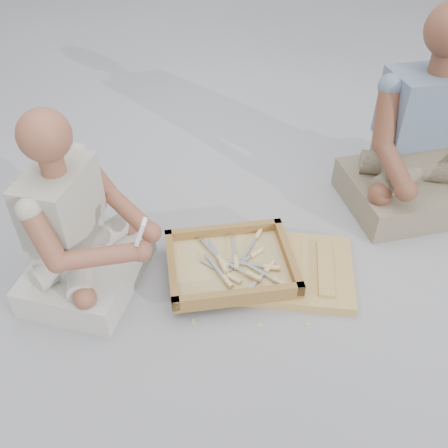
# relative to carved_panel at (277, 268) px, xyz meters

# --- Properties ---
(ground) EXTENTS (60.00, 60.00, 0.00)m
(ground) POSITION_rel_carved_panel_xyz_m (-0.10, -0.13, -0.02)
(ground) COLOR #A1A2A7
(ground) RESTS_ON ground
(carved_panel) EXTENTS (0.67, 0.45, 0.04)m
(carved_panel) POSITION_rel_carved_panel_xyz_m (0.00, 0.00, 0.00)
(carved_panel) COLOR #A27A3F
(carved_panel) RESTS_ON ground
(tool_tray) EXTENTS (0.64, 0.57, 0.07)m
(tool_tray) POSITION_rel_carved_panel_xyz_m (-0.20, -0.05, 0.05)
(tool_tray) COLOR brown
(tool_tray) RESTS_ON carved_panel
(chisel_0) EXTENTS (0.12, 0.20, 0.02)m
(chisel_0) POSITION_rel_carved_panel_xyz_m (-0.04, -0.07, 0.06)
(chisel_0) COLOR silver
(chisel_0) RESTS_ON tool_tray
(chisel_1) EXTENTS (0.16, 0.18, 0.02)m
(chisel_1) POSITION_rel_carved_panel_xyz_m (-0.25, -0.04, 0.06)
(chisel_1) COLOR silver
(chisel_1) RESTS_ON tool_tray
(chisel_2) EXTENTS (0.06, 0.22, 0.02)m
(chisel_2) POSITION_rel_carved_panel_xyz_m (-0.18, -0.03, 0.06)
(chisel_2) COLOR silver
(chisel_2) RESTS_ON tool_tray
(chisel_3) EXTENTS (0.22, 0.03, 0.02)m
(chisel_3) POSITION_rel_carved_panel_xyz_m (-0.04, -0.06, 0.06)
(chisel_3) COLOR silver
(chisel_3) RESTS_ON tool_tray
(chisel_4) EXTENTS (0.20, 0.13, 0.02)m
(chisel_4) POSITION_rel_carved_panel_xyz_m (-0.19, -0.13, 0.06)
(chisel_4) COLOR silver
(chisel_4) RESTS_ON tool_tray
(chisel_5) EXTENTS (0.12, 0.20, 0.02)m
(chisel_5) POSITION_rel_carved_panel_xyz_m (-0.24, -0.07, 0.07)
(chisel_5) COLOR silver
(chisel_5) RESTS_ON tool_tray
(chisel_6) EXTENTS (0.20, 0.13, 0.02)m
(chisel_6) POSITION_rel_carved_panel_xyz_m (-0.00, -0.13, 0.06)
(chisel_6) COLOR silver
(chisel_6) RESTS_ON tool_tray
(chisel_7) EXTENTS (0.08, 0.22, 0.02)m
(chisel_7) POSITION_rel_carved_panel_xyz_m (-0.10, 0.13, 0.06)
(chisel_7) COLOR silver
(chisel_7) RESTS_ON tool_tray
(chisel_8) EXTENTS (0.16, 0.18, 0.02)m
(chisel_8) POSITION_rel_carved_panel_xyz_m (-0.11, 0.01, 0.06)
(chisel_8) COLOR silver
(chisel_8) RESTS_ON tool_tray
(chisel_9) EXTENTS (0.15, 0.18, 0.02)m
(chisel_9) POSITION_rel_carved_panel_xyz_m (-0.21, -0.15, 0.07)
(chisel_9) COLOR silver
(chisel_9) RESTS_ON tool_tray
(chisel_10) EXTENTS (0.20, 0.12, 0.02)m
(chisel_10) POSITION_rel_carved_panel_xyz_m (-0.11, -0.12, 0.07)
(chisel_10) COLOR silver
(chisel_10) RESTS_ON tool_tray
(wood_chip_0) EXTENTS (0.02, 0.02, 0.00)m
(wood_chip_0) POSITION_rel_carved_panel_xyz_m (-0.26, 0.07, -0.02)
(wood_chip_0) COLOR tan
(wood_chip_0) RESTS_ON ground
(wood_chip_1) EXTENTS (0.02, 0.02, 0.00)m
(wood_chip_1) POSITION_rel_carved_panel_xyz_m (0.09, 0.33, -0.02)
(wood_chip_1) COLOR tan
(wood_chip_1) RESTS_ON ground
(wood_chip_2) EXTENTS (0.02, 0.02, 0.00)m
(wood_chip_2) POSITION_rel_carved_panel_xyz_m (0.01, 0.31, -0.02)
(wood_chip_2) COLOR tan
(wood_chip_2) RESTS_ON ground
(wood_chip_3) EXTENTS (0.02, 0.02, 0.00)m
(wood_chip_3) POSITION_rel_carved_panel_xyz_m (0.12, 0.16, -0.02)
(wood_chip_3) COLOR tan
(wood_chip_3) RESTS_ON ground
(wood_chip_4) EXTENTS (0.02, 0.02, 0.00)m
(wood_chip_4) POSITION_rel_carved_panel_xyz_m (-0.01, 0.11, -0.02)
(wood_chip_4) COLOR tan
(wood_chip_4) RESTS_ON ground
(wood_chip_5) EXTENTS (0.02, 0.02, 0.00)m
(wood_chip_5) POSITION_rel_carved_panel_xyz_m (-0.05, -0.31, -0.02)
(wood_chip_5) COLOR tan
(wood_chip_5) RESTS_ON ground
(wood_chip_6) EXTENTS (0.02, 0.02, 0.00)m
(wood_chip_6) POSITION_rel_carved_panel_xyz_m (0.14, -0.28, -0.02)
(wood_chip_6) COLOR tan
(wood_chip_6) RESTS_ON ground
(wood_chip_7) EXTENTS (0.02, 0.02, 0.00)m
(wood_chip_7) POSITION_rel_carved_panel_xyz_m (-0.33, -0.15, -0.02)
(wood_chip_7) COLOR tan
(wood_chip_7) RESTS_ON ground
(wood_chip_8) EXTENTS (0.02, 0.02, 0.00)m
(wood_chip_8) POSITION_rel_carved_panel_xyz_m (-0.32, -0.32, -0.02)
(wood_chip_8) COLOR tan
(wood_chip_8) RESTS_ON ground
(wood_chip_9) EXTENTS (0.02, 0.02, 0.00)m
(wood_chip_9) POSITION_rel_carved_panel_xyz_m (-0.11, -0.08, -0.02)
(wood_chip_9) COLOR tan
(wood_chip_9) RESTS_ON ground
(wood_chip_10) EXTENTS (0.02, 0.02, 0.00)m
(wood_chip_10) POSITION_rel_carved_panel_xyz_m (-0.01, 0.33, -0.02)
(wood_chip_10) COLOR tan
(wood_chip_10) RESTS_ON ground
(wood_chip_11) EXTENTS (0.02, 0.02, 0.00)m
(wood_chip_11) POSITION_rel_carved_panel_xyz_m (0.07, -0.20, -0.02)
(wood_chip_11) COLOR tan
(wood_chip_11) RESTS_ON ground
(wood_chip_12) EXTENTS (0.02, 0.02, 0.00)m
(wood_chip_12) POSITION_rel_carved_panel_xyz_m (-0.42, -0.21, -0.02)
(wood_chip_12) COLOR tan
(wood_chip_12) RESTS_ON ground
(craftsman) EXTENTS (0.57, 0.57, 0.82)m
(craftsman) POSITION_rel_carved_panel_xyz_m (-0.80, -0.17, 0.26)
(craftsman) COLOR beige
(craftsman) RESTS_ON ground
(companion) EXTENTS (0.77, 0.70, 0.99)m
(companion) POSITION_rel_carved_panel_xyz_m (0.64, 0.60, 0.31)
(companion) COLOR gray
(companion) RESTS_ON ground
(mobile_phone) EXTENTS (0.06, 0.05, 0.11)m
(mobile_phone) POSITION_rel_carved_panel_xyz_m (-0.51, -0.25, 0.37)
(mobile_phone) COLOR white
(mobile_phone) RESTS_ON craftsman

